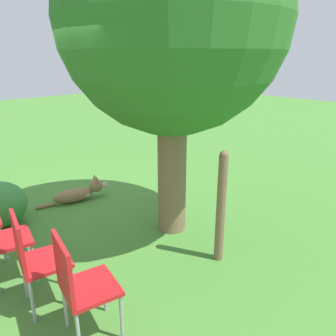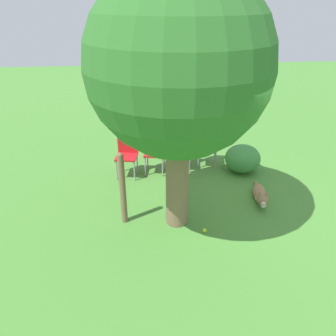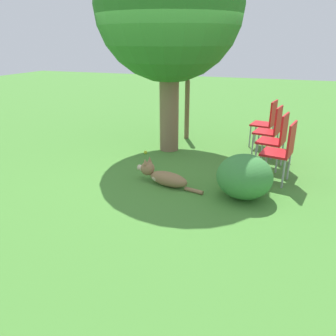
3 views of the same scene
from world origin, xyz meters
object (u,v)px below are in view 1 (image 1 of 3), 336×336
(dog, at_px, (80,193))
(tennis_ball, at_px, (169,208))
(fence_post, at_px, (221,207))
(red_chair_2, at_px, (34,255))
(oak_tree, at_px, (173,20))
(red_chair_3, at_px, (79,282))

(dog, bearing_deg, tennis_ball, -43.50)
(dog, height_order, fence_post, fence_post)
(red_chair_2, distance_m, tennis_ball, 2.43)
(red_chair_2, height_order, tennis_ball, red_chair_2)
(oak_tree, xyz_separation_m, tennis_ball, (-0.34, -0.43, -2.60))
(red_chair_2, distance_m, red_chair_3, 0.62)
(red_chair_3, bearing_deg, oak_tree, 35.89)
(red_chair_3, distance_m, tennis_ball, 2.57)
(oak_tree, xyz_separation_m, red_chair_3, (1.82, 0.85, -2.08))
(red_chair_2, bearing_deg, dog, 63.75)
(red_chair_3, bearing_deg, tennis_ball, 41.53)
(dog, bearing_deg, fence_post, -68.60)
(tennis_ball, bearing_deg, fence_post, 71.62)
(fence_post, xyz_separation_m, red_chair_2, (1.84, -0.66, -0.11))
(fence_post, bearing_deg, oak_tree, -96.36)
(oak_tree, height_order, red_chair_3, oak_tree)
(red_chair_2, height_order, red_chair_3, same)
(oak_tree, height_order, tennis_ball, oak_tree)
(oak_tree, relative_size, red_chair_3, 4.14)
(red_chair_3, bearing_deg, fence_post, 9.21)
(oak_tree, height_order, red_chair_2, oak_tree)
(oak_tree, xyz_separation_m, dog, (0.49, -1.68, -2.51))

